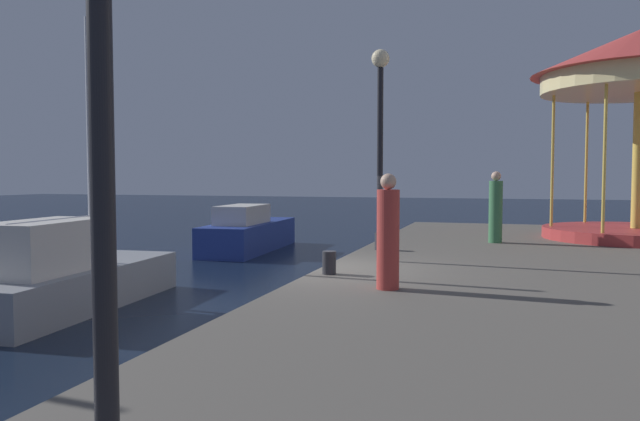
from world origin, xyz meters
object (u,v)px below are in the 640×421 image
object	(u,v)px
sailboat_grey	(66,276)
motorboat_blue	(248,233)
lamp_post_mid_promenade	(380,117)
person_mid_promenade	(496,209)
bollard_center	(380,241)
bollard_south	(329,263)
carousel	(640,82)
person_by_the_water	(388,235)

from	to	relation	value
sailboat_grey	motorboat_blue	bearing A→B (deg)	92.85
lamp_post_mid_promenade	person_mid_promenade	xyz separation A→B (m)	(2.15, 4.18, -2.03)
bollard_center	bollard_south	xyz separation A→B (m)	(-0.13, -3.69, 0.00)
bollard_center	bollard_south	bearing A→B (deg)	-92.06
bollard_south	person_mid_promenade	size ratio (longest dim) A/B	0.22
carousel	bollard_south	world-z (taller)	carousel
carousel	bollard_center	size ratio (longest dim) A/B	14.01
motorboat_blue	lamp_post_mid_promenade	bearing A→B (deg)	-48.94
motorboat_blue	person_mid_promenade	size ratio (longest dim) A/B	2.99
carousel	bollard_center	bearing A→B (deg)	-144.16
bollard_center	bollard_south	world-z (taller)	same
carousel	bollard_south	bearing A→B (deg)	-127.61
bollard_south	person_mid_promenade	xyz separation A→B (m)	(2.64, 6.08, 0.65)
sailboat_grey	bollard_south	size ratio (longest dim) A/B	14.01
carousel	person_by_the_water	distance (m)	11.01
motorboat_blue	carousel	distance (m)	12.44
sailboat_grey	bollard_center	size ratio (longest dim) A/B	14.01
bollard_south	person_mid_promenade	bearing A→B (deg)	66.53
person_by_the_water	person_mid_promenade	size ratio (longest dim) A/B	0.95
person_by_the_water	bollard_center	bearing A→B (deg)	103.05
lamp_post_mid_promenade	bollard_south	size ratio (longest dim) A/B	10.50
person_mid_promenade	bollard_south	bearing A→B (deg)	-113.47
sailboat_grey	motorboat_blue	world-z (taller)	sailboat_grey
motorboat_blue	lamp_post_mid_promenade	xyz separation A→B (m)	(5.86, -6.73, 3.08)
bollard_center	bollard_south	size ratio (longest dim) A/B	1.00
motorboat_blue	bollard_south	xyz separation A→B (m)	(5.37, -8.63, 0.39)
motorboat_blue	person_mid_promenade	distance (m)	8.47
person_mid_promenade	person_by_the_water	bearing A→B (deg)	-101.06
motorboat_blue	carousel	bearing A→B (deg)	-2.57
person_by_the_water	sailboat_grey	bearing A→B (deg)	176.74
motorboat_blue	lamp_post_mid_promenade	distance (m)	9.44
bollard_south	person_by_the_water	xyz separation A→B (m)	(1.24, -1.08, 0.61)
motorboat_blue	person_by_the_water	bearing A→B (deg)	-55.77
bollard_south	person_by_the_water	world-z (taller)	person_by_the_water
carousel	person_mid_promenade	size ratio (longest dim) A/B	3.08
motorboat_blue	carousel	xyz separation A→B (m)	(11.62, -0.52, 4.41)
person_by_the_water	motorboat_blue	bearing A→B (deg)	124.23
bollard_south	person_mid_promenade	distance (m)	6.66
motorboat_blue	person_by_the_water	world-z (taller)	person_by_the_water
sailboat_grey	person_mid_promenade	bearing A→B (deg)	42.07
lamp_post_mid_promenade	person_mid_promenade	distance (m)	5.11
bollard_center	person_by_the_water	distance (m)	4.94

